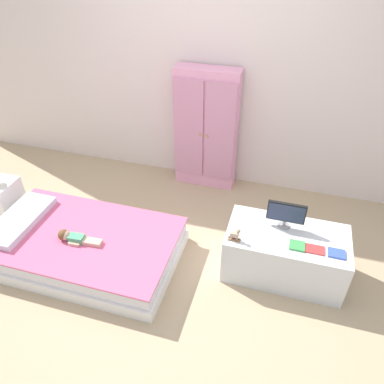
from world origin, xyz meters
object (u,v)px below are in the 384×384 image
(rocking_horse_toy, at_px, (235,235))
(book_blue, at_px, (337,253))
(bed, at_px, (85,246))
(wardrobe, at_px, (206,130))
(tv_monitor, at_px, (286,213))
(book_red, at_px, (314,249))
(nightstand, at_px, (2,199))
(doll, at_px, (72,237))
(tv_stand, at_px, (284,254))
(book_green, at_px, (297,246))

(rocking_horse_toy, height_order, book_blue, rocking_horse_toy)
(bed, height_order, book_blue, book_blue)
(wardrobe, bearing_deg, tv_monitor, -48.56)
(wardrobe, height_order, book_red, wardrobe)
(bed, bearing_deg, nightstand, 164.78)
(bed, height_order, doll, doll)
(doll, bearing_deg, nightstand, 160.25)
(bed, height_order, tv_stand, tv_stand)
(wardrobe, height_order, tv_monitor, wardrobe)
(nightstand, xyz_separation_m, rocking_horse_toy, (2.41, -0.16, 0.29))
(nightstand, height_order, book_blue, book_blue)
(tv_stand, xyz_separation_m, rocking_horse_toy, (-0.40, -0.18, 0.28))
(rocking_horse_toy, distance_m, book_red, 0.61)
(doll, distance_m, rocking_horse_toy, 1.40)
(bed, relative_size, book_green, 14.02)
(book_green, bearing_deg, rocking_horse_toy, -172.30)
(book_green, bearing_deg, tv_monitor, 120.24)
(bed, relative_size, nightstand, 4.03)
(nightstand, relative_size, rocking_horse_toy, 3.44)
(doll, xyz_separation_m, book_red, (1.97, 0.28, 0.14))
(bed, distance_m, book_green, 1.84)
(rocking_horse_toy, bearing_deg, tv_monitor, 37.36)
(nightstand, xyz_separation_m, tv_stand, (2.81, 0.02, 0.01))
(wardrobe, distance_m, book_blue, 1.87)
(tv_stand, bearing_deg, book_green, -57.99)
(wardrobe, bearing_deg, tv_stand, -49.46)
(bed, xyz_separation_m, doll, (-0.05, -0.08, 0.17))
(tv_stand, height_order, book_blue, book_blue)
(doll, bearing_deg, book_blue, 7.42)
(tv_monitor, distance_m, book_red, 0.35)
(bed, bearing_deg, tv_stand, 10.42)
(doll, xyz_separation_m, book_green, (1.84, 0.28, 0.15))
(nightstand, distance_m, book_red, 3.03)
(rocking_horse_toy, relative_size, book_red, 0.80)
(book_green, bearing_deg, doll, -171.42)
(nightstand, distance_m, book_blue, 3.19)
(tv_monitor, bearing_deg, nightstand, -177.72)
(bed, xyz_separation_m, rocking_horse_toy, (1.32, 0.13, 0.37))
(nightstand, distance_m, tv_monitor, 2.80)
(wardrobe, relative_size, book_red, 8.86)
(doll, distance_m, nightstand, 1.11)
(doll, distance_m, tv_stand, 1.82)
(wardrobe, bearing_deg, bed, -116.62)
(tv_stand, height_order, book_red, book_red)
(book_blue, bearing_deg, book_green, 180.00)
(nightstand, height_order, book_green, book_green)
(tv_stand, relative_size, tv_monitor, 3.20)
(tv_stand, distance_m, book_green, 0.27)
(tv_monitor, relative_size, rocking_horse_toy, 2.57)
(doll, distance_m, wardrobe, 1.77)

